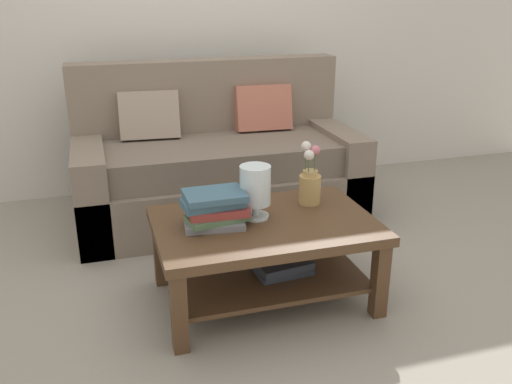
# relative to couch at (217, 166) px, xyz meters

# --- Properties ---
(ground_plane) EXTENTS (10.00, 10.00, 0.00)m
(ground_plane) POSITION_rel_couch_xyz_m (-0.04, -0.90, -0.36)
(ground_plane) COLOR gray
(back_wall) EXTENTS (6.40, 0.12, 2.70)m
(back_wall) POSITION_rel_couch_xyz_m (-0.04, 0.75, 0.99)
(back_wall) COLOR beige
(back_wall) RESTS_ON ground
(couch) EXTENTS (1.91, 0.90, 1.06)m
(couch) POSITION_rel_couch_xyz_m (0.00, 0.00, 0.00)
(couch) COLOR #7A6B5B
(couch) RESTS_ON ground
(coffee_table) EXTENTS (1.10, 0.73, 0.44)m
(coffee_table) POSITION_rel_couch_xyz_m (-0.02, -1.19, -0.04)
(coffee_table) COLOR #4C331E
(coffee_table) RESTS_ON ground
(book_stack_main) EXTENTS (0.33, 0.24, 0.17)m
(book_stack_main) POSITION_rel_couch_xyz_m (-0.27, -1.17, 0.17)
(book_stack_main) COLOR slate
(book_stack_main) RESTS_ON coffee_table
(glass_hurricane_vase) EXTENTS (0.16, 0.16, 0.27)m
(glass_hurricane_vase) POSITION_rel_couch_xyz_m (-0.06, -1.13, 0.24)
(glass_hurricane_vase) COLOR silver
(glass_hurricane_vase) RESTS_ON coffee_table
(flower_pitcher) EXTENTS (0.12, 0.12, 0.34)m
(flower_pitcher) POSITION_rel_couch_xyz_m (0.28, -1.03, 0.20)
(flower_pitcher) COLOR tan
(flower_pitcher) RESTS_ON coffee_table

